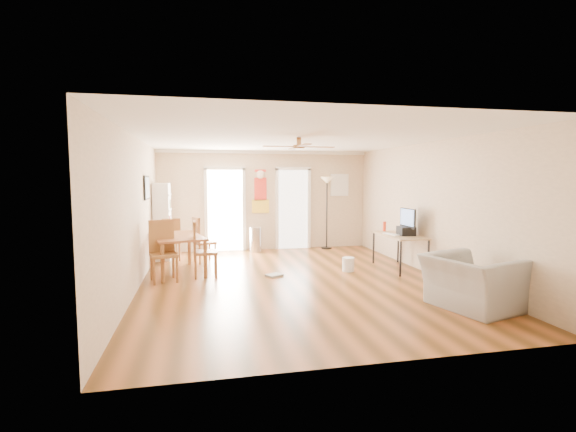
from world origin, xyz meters
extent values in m
plane|color=brown|center=(0.00, 0.00, 0.00)|extent=(7.00, 7.00, 0.00)
cube|color=red|center=(-0.13, 3.48, 1.55)|extent=(0.46, 0.03, 1.10)
cube|color=white|center=(2.05, 3.47, 1.70)|extent=(0.50, 0.04, 0.60)
cube|color=black|center=(-2.73, 1.40, 1.70)|extent=(0.04, 0.66, 0.48)
cylinder|color=#B6B6B8|center=(-0.31, 3.16, 0.32)|extent=(0.37, 0.37, 0.63)
cube|color=white|center=(2.20, 0.60, 0.73)|extent=(0.22, 0.45, 0.02)
cube|color=black|center=(2.45, 0.44, 0.81)|extent=(0.34, 0.38, 0.18)
cylinder|color=red|center=(2.30, 1.15, 0.83)|extent=(0.08, 0.08, 0.21)
cylinder|color=silver|center=(1.25, 0.56, 0.14)|extent=(0.25, 0.25, 0.28)
cube|color=gray|center=(-0.31, 0.43, 0.02)|extent=(0.36, 0.34, 0.04)
imported|color=gray|center=(2.15, -2.10, 0.38)|extent=(1.31, 1.41, 0.77)
camera|label=1|loc=(-1.69, -7.30, 1.90)|focal=25.83mm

